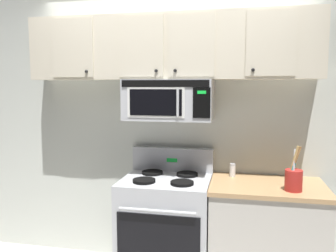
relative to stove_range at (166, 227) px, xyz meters
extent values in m
cube|color=silver|center=(0.00, 0.37, 0.88)|extent=(5.20, 0.10, 2.70)
cube|color=#B7BABF|center=(0.00, 0.00, -0.02)|extent=(0.76, 0.64, 0.90)
cube|color=black|center=(0.00, -0.33, -0.03)|extent=(0.67, 0.01, 0.52)
cylinder|color=#B7BABF|center=(0.00, -0.36, 0.27)|extent=(0.61, 0.03, 0.03)
cube|color=#B7BABF|center=(0.00, 0.28, 0.54)|extent=(0.76, 0.07, 0.22)
cube|color=#19D83F|center=(0.00, 0.24, 0.54)|extent=(0.10, 0.00, 0.04)
cylinder|color=black|center=(-0.16, -0.14, 0.44)|extent=(0.19, 0.19, 0.02)
cylinder|color=black|center=(0.16, -0.14, 0.44)|extent=(0.19, 0.19, 0.02)
cylinder|color=black|center=(-0.16, 0.14, 0.44)|extent=(0.19, 0.19, 0.02)
cylinder|color=black|center=(0.16, 0.14, 0.44)|extent=(0.19, 0.19, 0.02)
cube|color=#B7BABF|center=(0.00, 0.12, 1.11)|extent=(0.76, 0.39, 0.35)
cube|color=black|center=(0.00, -0.08, 1.25)|extent=(0.73, 0.01, 0.06)
cube|color=white|center=(-0.07, -0.08, 1.09)|extent=(0.49, 0.01, 0.25)
cube|color=black|center=(-0.08, -0.08, 1.09)|extent=(0.44, 0.01, 0.22)
cube|color=black|center=(0.30, -0.08, 1.09)|extent=(0.14, 0.01, 0.25)
cube|color=#19D83F|center=(0.30, -0.08, 1.18)|extent=(0.07, 0.00, 0.03)
cylinder|color=#B7BABF|center=(0.11, -0.10, 1.09)|extent=(0.02, 0.02, 0.23)
cube|color=beige|center=(0.00, 0.15, 1.56)|extent=(2.50, 0.33, 0.55)
cube|color=beige|center=(-0.83, -0.02, 1.56)|extent=(0.38, 0.01, 0.51)
sphere|color=black|center=(-0.70, -0.03, 1.35)|extent=(0.03, 0.03, 0.03)
cube|color=beige|center=(-0.21, -0.02, 1.56)|extent=(0.38, 0.01, 0.51)
sphere|color=black|center=(-0.08, -0.03, 1.35)|extent=(0.03, 0.03, 0.03)
cube|color=beige|center=(0.21, -0.02, 1.56)|extent=(0.38, 0.01, 0.51)
sphere|color=black|center=(0.08, -0.03, 1.35)|extent=(0.03, 0.03, 0.03)
cube|color=beige|center=(0.83, -0.02, 1.56)|extent=(0.38, 0.01, 0.51)
sphere|color=black|center=(0.70, -0.03, 1.35)|extent=(0.03, 0.03, 0.03)
cube|color=#BCB7AD|center=(0.84, 0.01, -0.04)|extent=(0.90, 0.62, 0.86)
cube|color=tan|center=(0.84, 0.01, 0.41)|extent=(0.93, 0.65, 0.03)
cylinder|color=red|center=(1.02, -0.14, 0.51)|extent=(0.13, 0.13, 0.16)
cylinder|color=teal|center=(1.02, -0.15, 0.64)|extent=(0.08, 0.06, 0.24)
cylinder|color=#BCBCC1|center=(1.02, -0.15, 0.64)|extent=(0.03, 0.07, 0.24)
cylinder|color=tan|center=(1.01, -0.14, 0.65)|extent=(0.08, 0.02, 0.26)
cylinder|color=olive|center=(1.02, -0.15, 0.65)|extent=(0.09, 0.03, 0.26)
cylinder|color=white|center=(0.56, 0.19, 0.48)|extent=(0.05, 0.05, 0.10)
cylinder|color=#B7BABF|center=(0.56, 0.19, 0.54)|extent=(0.05, 0.05, 0.02)
camera|label=1|loc=(0.60, -2.85, 1.23)|focal=37.11mm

